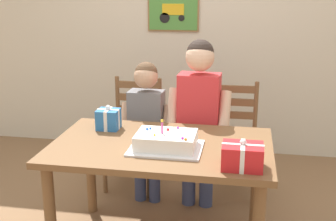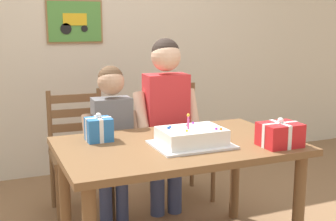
% 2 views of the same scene
% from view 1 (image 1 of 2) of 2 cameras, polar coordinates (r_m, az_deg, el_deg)
% --- Properties ---
extents(back_wall, '(6.40, 0.11, 2.60)m').
position_cam_1_polar(back_wall, '(4.48, 3.70, 11.02)').
color(back_wall, beige).
rests_on(back_wall, ground).
extents(dining_table, '(1.39, 0.87, 0.73)m').
position_cam_1_polar(dining_table, '(2.83, -0.88, -6.18)').
color(dining_table, brown).
rests_on(dining_table, ground).
extents(birthday_cake, '(0.44, 0.34, 0.19)m').
position_cam_1_polar(birthday_cake, '(2.70, -0.25, -4.02)').
color(birthday_cake, silver).
rests_on(birthday_cake, dining_table).
extents(gift_box_red_large, '(0.23, 0.18, 0.17)m').
position_cam_1_polar(gift_box_red_large, '(2.46, 9.56, -5.82)').
color(gift_box_red_large, red).
rests_on(gift_box_red_large, dining_table).
extents(gift_box_beside_cake, '(0.15, 0.14, 0.17)m').
position_cam_1_polar(gift_box_beside_cake, '(3.08, -7.68, -1.11)').
color(gift_box_beside_cake, '#286BB7').
rests_on(gift_box_beside_cake, dining_table).
extents(chair_left, '(0.44, 0.44, 0.92)m').
position_cam_1_polar(chair_left, '(3.79, -4.39, -2.88)').
color(chair_left, brown).
rests_on(chair_left, ground).
extents(chair_right, '(0.42, 0.42, 0.92)m').
position_cam_1_polar(chair_right, '(3.68, 8.13, -3.60)').
color(chair_right, brown).
rests_on(chair_right, ground).
extents(child_older, '(0.48, 0.28, 1.31)m').
position_cam_1_polar(child_older, '(3.31, 4.00, 0.30)').
color(child_older, '#38426B').
rests_on(child_older, ground).
extents(child_younger, '(0.41, 0.24, 1.13)m').
position_cam_1_polar(child_younger, '(3.41, -2.80, -1.14)').
color(child_younger, '#38426B').
rests_on(child_younger, ground).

